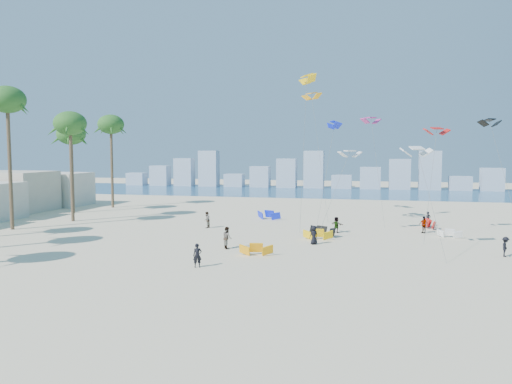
# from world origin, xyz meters

# --- Properties ---
(ground) EXTENTS (220.00, 220.00, 0.00)m
(ground) POSITION_xyz_m (0.00, 0.00, 0.00)
(ground) COLOR beige
(ground) RESTS_ON ground
(ocean) EXTENTS (220.00, 220.00, 0.00)m
(ocean) POSITION_xyz_m (0.00, 72.00, 0.01)
(ocean) COLOR navy
(ocean) RESTS_ON ground
(kitesurfer_near) EXTENTS (0.74, 0.63, 1.73)m
(kitesurfer_near) POSITION_xyz_m (1.39, 4.09, 0.86)
(kitesurfer_near) COLOR black
(kitesurfer_near) RESTS_ON ground
(kitesurfer_mid) EXTENTS (1.09, 1.16, 1.88)m
(kitesurfer_mid) POSITION_xyz_m (1.56, 11.16, 0.94)
(kitesurfer_mid) COLOR gray
(kitesurfer_mid) RESTS_ON ground
(kitesurfers_far) EXTENTS (28.51, 15.99, 1.76)m
(kitesurfers_far) POSITION_xyz_m (11.82, 19.59, 0.84)
(kitesurfers_far) COLOR black
(kitesurfers_far) RESTS_ON ground
(grounded_kites) EXTENTS (22.64, 22.15, 1.00)m
(grounded_kites) POSITION_xyz_m (9.93, 21.34, 0.46)
(grounded_kites) COLOR #FBA10D
(grounded_kites) RESTS_ON ground
(flying_kites) EXTENTS (24.34, 26.54, 17.04)m
(flying_kites) POSITION_xyz_m (14.08, 24.65, 11.96)
(flying_kites) COLOR white
(flying_kites) RESTS_ON ground
(palm_row) EXTENTS (9.59, 44.80, 15.14)m
(palm_row) POSITION_xyz_m (-23.02, 16.17, 10.98)
(palm_row) COLOR brown
(palm_row) RESTS_ON ground
(distant_skyline) EXTENTS (85.00, 3.00, 8.40)m
(distant_skyline) POSITION_xyz_m (-1.19, 82.00, 3.09)
(distant_skyline) COLOR #9EADBF
(distant_skyline) RESTS_ON ground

